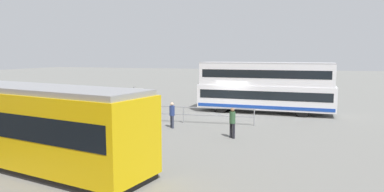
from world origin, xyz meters
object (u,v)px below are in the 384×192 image
tram_yellow (18,123)px  info_sign (134,96)px  double_decker_bus (265,87)px  pedestrian_crossing (232,121)px  pedestrian_near_railing (172,113)px

tram_yellow → info_sign: 10.63m
double_decker_bus → info_sign: double_decker_bus is taller
info_sign → double_decker_bus: bearing=-146.8°
tram_yellow → pedestrian_crossing: (-7.45, -7.08, -0.74)m
tram_yellow → pedestrian_near_railing: size_ratio=8.00×
pedestrian_near_railing → tram_yellow: bearing=68.2°
double_decker_bus → info_sign: 9.97m
double_decker_bus → pedestrian_crossing: double_decker_bus is taller
pedestrian_near_railing → pedestrian_crossing: 4.29m
double_decker_bus → pedestrian_crossing: 9.08m
tram_yellow → info_sign: size_ratio=5.62×
info_sign → tram_yellow: bearing=91.3°
pedestrian_near_railing → info_sign: (3.65, -2.10, 0.68)m
double_decker_bus → pedestrian_near_railing: double_decker_bus is taller
double_decker_bus → pedestrian_near_railing: bearing=58.2°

